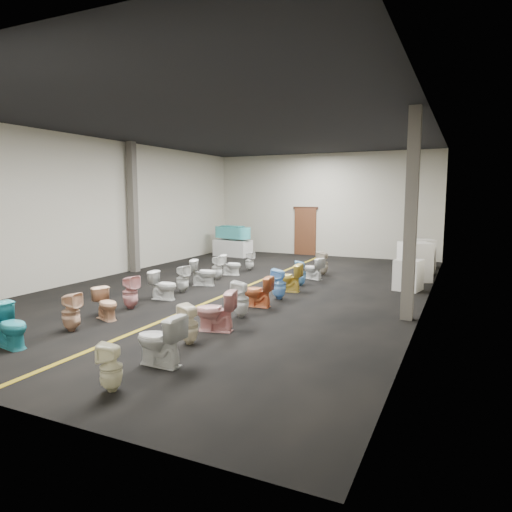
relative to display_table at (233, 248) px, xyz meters
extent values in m
plane|color=black|center=(3.55, -6.12, -0.36)|extent=(16.00, 16.00, 0.00)
plane|color=black|center=(3.55, -6.12, 4.14)|extent=(16.00, 16.00, 0.00)
plane|color=#BBB59F|center=(3.55, 1.88, 1.89)|extent=(10.00, 0.00, 10.00)
plane|color=#BBB59F|center=(-1.45, -6.12, 1.89)|extent=(0.00, 16.00, 16.00)
plane|color=#BBB59F|center=(8.55, -6.12, 1.89)|extent=(0.00, 16.00, 16.00)
cube|color=olive|center=(3.55, -6.12, -0.36)|extent=(0.12, 15.60, 0.01)
cube|color=#562D19|center=(2.75, 1.82, 0.69)|extent=(1.00, 0.10, 2.10)
cube|color=#331C11|center=(2.75, 1.83, 1.76)|extent=(1.15, 0.08, 0.10)
cube|color=#59544C|center=(-1.20, -5.12, 1.89)|extent=(0.25, 0.25, 4.50)
cube|color=#59544C|center=(8.30, -7.62, 1.89)|extent=(0.25, 0.25, 4.50)
cube|color=white|center=(0.00, 0.00, 0.00)|extent=(1.69, 0.97, 0.72)
cube|color=#43BDC1|center=(0.00, 0.00, 0.69)|extent=(1.32, 0.92, 0.50)
cylinder|color=#43BDC1|center=(-0.58, 0.14, 0.69)|extent=(0.66, 0.66, 0.50)
cylinder|color=#43BDC1|center=(0.58, -0.14, 0.69)|extent=(0.66, 0.66, 0.50)
cube|color=teal|center=(0.00, 0.00, 0.89)|extent=(1.08, 0.68, 0.20)
cube|color=silver|center=(7.95, -4.41, 0.08)|extent=(0.81, 0.81, 0.88)
cube|color=silver|center=(7.95, -2.79, 0.25)|extent=(1.17, 1.17, 1.21)
cube|color=silver|center=(7.95, -1.39, 0.11)|extent=(1.04, 1.04, 0.94)
cube|color=silver|center=(7.95, 0.04, 0.17)|extent=(0.98, 0.98, 1.06)
imported|color=teal|center=(2.17, -12.51, 0.04)|extent=(0.84, 0.57, 0.79)
imported|color=#D9A988|center=(2.37, -11.35, 0.03)|extent=(0.41, 0.41, 0.78)
imported|color=#E3AA80|center=(2.38, -10.38, -0.02)|extent=(0.76, 0.59, 0.69)
imported|color=pink|center=(2.23, -9.43, 0.04)|extent=(0.41, 0.40, 0.80)
imported|color=white|center=(2.35, -8.28, 0.01)|extent=(0.76, 0.49, 0.74)
imported|color=silver|center=(2.31, -7.35, 0.02)|extent=(0.42, 0.42, 0.76)
imported|color=silver|center=(2.32, -6.25, 0.03)|extent=(0.85, 0.63, 0.78)
imported|color=white|center=(2.21, -5.25, 0.03)|extent=(0.44, 0.43, 0.77)
imported|color=white|center=(2.22, -4.32, -0.01)|extent=(0.74, 0.52, 0.69)
imported|color=silver|center=(2.38, -3.20, -0.02)|extent=(0.32, 0.31, 0.68)
imported|color=#EEE7C1|center=(5.08, -13.18, -0.02)|extent=(0.41, 0.40, 0.69)
imported|color=silver|center=(5.09, -12.11, 0.06)|extent=(0.83, 0.50, 0.83)
imported|color=#F0E4C6|center=(4.93, -11.03, 0.01)|extent=(0.42, 0.41, 0.74)
imported|color=pink|center=(4.96, -10.14, 0.05)|extent=(0.89, 0.63, 0.82)
imported|color=silver|center=(4.95, -9.00, 0.05)|extent=(0.43, 0.42, 0.81)
imported|color=#DA703C|center=(4.88, -7.97, 0.02)|extent=(0.76, 0.47, 0.75)
imported|color=#7FBDF6|center=(5.04, -6.97, 0.04)|extent=(0.38, 0.38, 0.79)
imported|color=#E7C64D|center=(4.92, -6.02, 0.04)|extent=(0.80, 0.49, 0.79)
imported|color=#7ABAE7|center=(4.95, -5.04, 0.02)|extent=(0.43, 0.43, 0.75)
imported|color=white|center=(4.98, -3.89, -0.01)|extent=(0.79, 0.63, 0.70)
imported|color=beige|center=(5.01, -2.96, 0.04)|extent=(0.44, 0.43, 0.80)
camera|label=1|loc=(9.40, -17.77, 2.32)|focal=32.00mm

